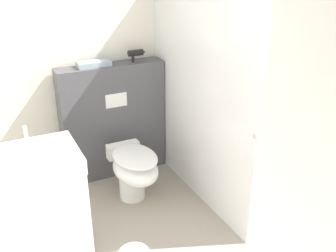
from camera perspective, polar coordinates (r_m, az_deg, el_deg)
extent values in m
cube|color=silver|center=(3.96, -7.35, 10.86)|extent=(8.00, 0.06, 2.50)
cube|color=#4C4C51|center=(3.95, -8.25, 0.83)|extent=(1.08, 0.23, 1.20)
cube|color=white|center=(3.75, -7.88, 3.89)|extent=(0.22, 0.01, 0.14)
cube|color=silver|center=(3.40, 4.31, 4.48)|extent=(0.01, 1.74, 2.01)
sphere|color=#B2B2B7|center=(2.79, 13.16, -1.54)|extent=(0.04, 0.04, 0.04)
cylinder|color=white|center=(3.68, -5.51, -8.39)|extent=(0.25, 0.25, 0.35)
ellipsoid|color=white|center=(3.49, -5.02, -6.45)|extent=(0.39, 0.58, 0.24)
ellipsoid|color=white|center=(3.43, -5.09, -4.60)|extent=(0.38, 0.56, 0.02)
cube|color=white|center=(3.73, -6.85, -3.63)|extent=(0.32, 0.10, 0.14)
cube|color=white|center=(2.87, -18.63, -13.64)|extent=(0.59, 0.50, 0.88)
cube|color=white|center=(2.61, -20.04, -4.96)|extent=(0.60, 0.51, 0.10)
cylinder|color=silver|center=(2.68, -20.82, -1.39)|extent=(0.02, 0.02, 0.14)
cylinder|color=black|center=(3.83, -4.97, 11.05)|extent=(0.15, 0.06, 0.06)
cone|color=black|center=(3.86, -3.69, 11.21)|extent=(0.03, 0.05, 0.05)
cylinder|color=black|center=(3.83, -5.38, 10.30)|extent=(0.03, 0.03, 0.08)
cube|color=#8C9EAD|center=(3.71, -11.24, 9.28)|extent=(0.32, 0.15, 0.05)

